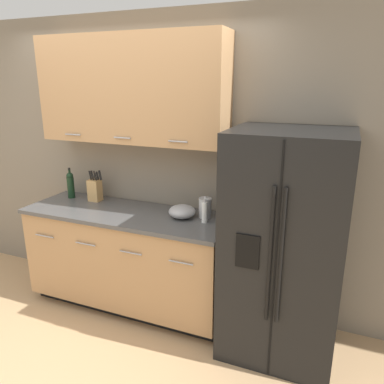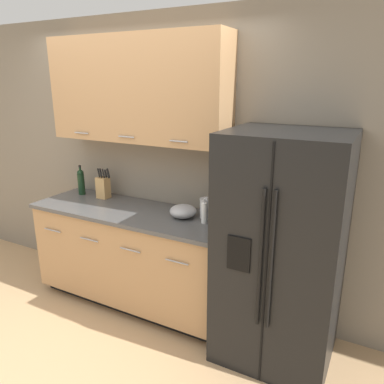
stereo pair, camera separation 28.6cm
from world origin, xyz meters
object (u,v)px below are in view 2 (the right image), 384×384
Objects in this scene: mixing_bowl at (183,211)px; knife_block at (103,187)px; soap_dispenser at (204,213)px; steel_canister at (206,208)px; wine_bottle at (81,181)px; refrigerator at (281,250)px.

knife_block is at bearing 173.58° from mixing_bowl.
soap_dispenser is at bearing -6.76° from knife_block.
steel_canister reaches higher than mixing_bowl.
steel_canister is (-0.04, 0.11, -0.00)m from soap_dispenser.
knife_block is at bearing 178.76° from steel_canister.
wine_bottle is 1.24m from mixing_bowl.
refrigerator is 2.12m from wine_bottle.
wine_bottle is 1.62× the size of steel_canister.
refrigerator reaches higher than knife_block.
wine_bottle is at bearing 179.41° from steel_canister.
refrigerator is 1.84m from knife_block.
refrigerator is 0.88m from mixing_bowl.
steel_canister is (1.13, -0.02, -0.03)m from knife_block.
soap_dispenser is at bearing -8.25° from mixing_bowl.
knife_block is at bearing 173.57° from refrigerator.
refrigerator reaches higher than steel_canister.
refrigerator is at bearing -6.43° from knife_block.
mixing_bowl is at bearing -6.42° from knife_block.
steel_canister is at bearing 108.43° from soap_dispenser.
wine_bottle is at bearing 174.68° from refrigerator.
soap_dispenser is (1.44, -0.13, -0.05)m from wine_bottle.
knife_block and wine_bottle have the same top height.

